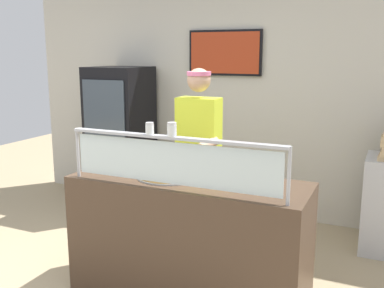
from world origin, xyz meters
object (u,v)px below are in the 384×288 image
(drink_fridge, at_px, (121,138))
(parmesan_shaker, at_px, (150,129))
(worker_figure, at_px, (199,152))
(pepper_flake_shaker, at_px, (172,130))
(pizza_tray, at_px, (169,174))
(pizza_server, at_px, (164,172))

(drink_fridge, bearing_deg, parmesan_shaker, -51.29)
(drink_fridge, bearing_deg, worker_figure, -31.89)
(worker_figure, bearing_deg, drink_fridge, 148.11)
(parmesan_shaker, distance_m, worker_figure, 1.02)
(worker_figure, bearing_deg, pepper_flake_shaker, -77.35)
(parmesan_shaker, bearing_deg, worker_figure, 92.30)
(pepper_flake_shaker, bearing_deg, parmesan_shaker, 180.00)
(parmesan_shaker, xyz_separation_m, pepper_flake_shaker, (0.18, -0.00, 0.01))
(pizza_tray, height_order, drink_fridge, drink_fridge)
(worker_figure, height_order, drink_fridge, worker_figure)
(pizza_tray, relative_size, pepper_flake_shaker, 5.27)
(pizza_tray, distance_m, pepper_flake_shaker, 0.52)
(parmesan_shaker, xyz_separation_m, worker_figure, (-0.04, 0.95, -0.36))
(parmesan_shaker, bearing_deg, pizza_server, 97.85)
(pepper_flake_shaker, relative_size, worker_figure, 0.06)
(pizza_server, bearing_deg, worker_figure, 77.93)
(pepper_flake_shaker, distance_m, worker_figure, 1.04)
(worker_figure, relative_size, drink_fridge, 1.02)
(pepper_flake_shaker, xyz_separation_m, worker_figure, (-0.21, 0.95, -0.37))
(pizza_server, bearing_deg, pepper_flake_shaker, -63.50)
(parmesan_shaker, bearing_deg, pepper_flake_shaker, -0.00)
(pizza_tray, distance_m, parmesan_shaker, 0.49)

